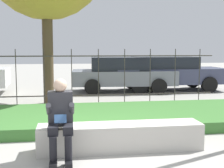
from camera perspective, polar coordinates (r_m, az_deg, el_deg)
ground_plane at (r=5.37m, az=-2.16°, el=-12.10°), size 60.00×60.00×0.00m
stone_bench at (r=5.36m, az=1.58°, el=-9.91°), size 2.76×0.52×0.45m
person_seated_reader at (r=4.88m, az=-9.39°, el=-5.81°), size 0.42×0.73×1.25m
grass_berm at (r=7.31m, az=-3.91°, el=-6.12°), size 9.85×2.71×0.23m
iron_fence at (r=9.18m, az=-4.93°, el=1.37°), size 7.85×0.03×1.70m
car_parked_right at (r=12.87m, az=10.10°, el=2.08°), size 4.47×1.84×1.38m
car_parked_center at (r=12.37m, az=1.88°, el=1.93°), size 4.12×2.09×1.37m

